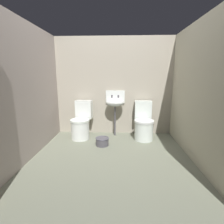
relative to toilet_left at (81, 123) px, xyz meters
name	(u,v)px	position (x,y,z in m)	size (l,w,h in m)	color
ground_plane	(111,160)	(0.69, -0.94, -0.36)	(2.98, 2.98, 0.08)	slate
wall_back	(114,87)	(0.69, 0.40, 0.75)	(2.98, 0.10, 2.14)	#A39A89
wall_left	(28,91)	(-0.65, -0.84, 0.75)	(0.10, 2.78, 2.14)	#A0938C
wall_right	(198,92)	(2.02, -0.84, 0.75)	(0.10, 2.78, 2.14)	#A7A28A
toilet_left	(81,123)	(0.00, 0.00, 0.00)	(0.45, 0.63, 0.78)	white
toilet_right	(144,124)	(1.32, 0.00, 0.00)	(0.41, 0.60, 0.78)	white
sink	(115,102)	(0.71, 0.19, 0.43)	(0.42, 0.35, 0.99)	#4C4951
bucket	(102,141)	(0.49, -0.43, -0.24)	(0.26, 0.26, 0.15)	#4C4951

